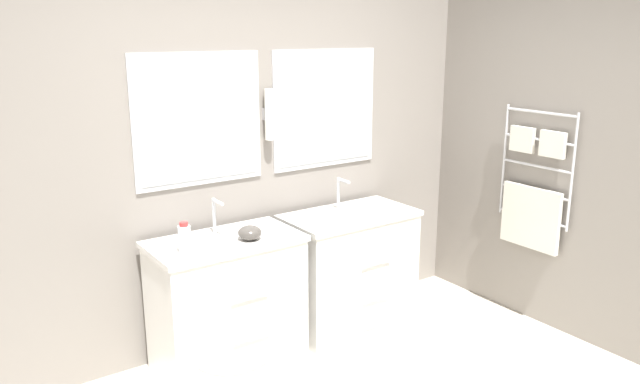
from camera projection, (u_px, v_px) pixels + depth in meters
wall_back at (245, 152)px, 4.16m from camera, size 5.26×0.14×2.60m
wall_right at (537, 146)px, 4.46m from camera, size 0.13×3.46×2.60m
vanity_left at (230, 304)px, 3.91m from camera, size 0.93×0.58×0.86m
vanity_right at (352, 270)px, 4.44m from camera, size 0.93×0.58×0.86m
faucet_left at (215, 216)px, 3.89m from camera, size 0.17×0.14×0.23m
faucet_right at (340, 194)px, 4.43m from camera, size 0.17×0.14×0.23m
toiletry_bottle at (185, 238)px, 3.57m from camera, size 0.07×0.07×0.18m
amenity_bowl at (250, 233)px, 3.80m from camera, size 0.15×0.15×0.09m
soap_dish at (332, 219)px, 4.17m from camera, size 0.09×0.06×0.04m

